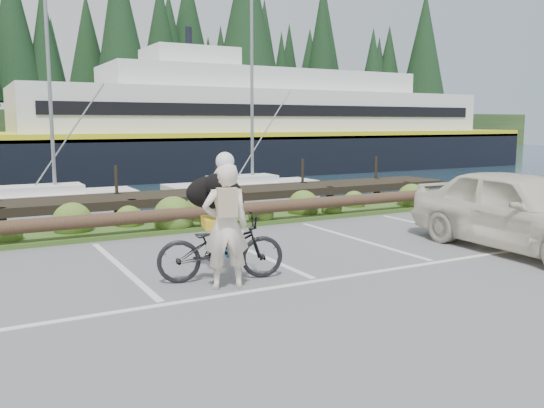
# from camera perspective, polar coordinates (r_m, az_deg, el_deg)

# --- Properties ---
(ground) EXTENTS (72.00, 72.00, 0.00)m
(ground) POSITION_cam_1_polar(r_m,az_deg,el_deg) (9.80, 3.32, -7.07)
(ground) COLOR #59595C
(harbor_backdrop) EXTENTS (170.00, 160.00, 30.00)m
(harbor_backdrop) POSITION_cam_1_polar(r_m,az_deg,el_deg) (86.70, -25.12, 5.62)
(harbor_backdrop) COLOR #162936
(harbor_backdrop) RESTS_ON ground
(vegetation_strip) EXTENTS (34.00, 1.60, 0.10)m
(vegetation_strip) POSITION_cam_1_polar(r_m,az_deg,el_deg) (14.45, -7.85, -1.99)
(vegetation_strip) COLOR #3D5B21
(vegetation_strip) RESTS_ON ground
(log_rail) EXTENTS (32.00, 0.30, 0.60)m
(log_rail) POSITION_cam_1_polar(r_m,az_deg,el_deg) (13.82, -6.81, -2.65)
(log_rail) COLOR #443021
(log_rail) RESTS_ON ground
(bicycle) EXTENTS (2.18, 1.20, 1.09)m
(bicycle) POSITION_cam_1_polar(r_m,az_deg,el_deg) (9.41, -5.09, -4.31)
(bicycle) COLOR black
(bicycle) RESTS_ON ground
(cyclist) EXTENTS (0.81, 0.63, 1.96)m
(cyclist) POSITION_cam_1_polar(r_m,az_deg,el_deg) (8.86, -4.61, -2.22)
(cyclist) COLOR #F0E1CB
(cyclist) RESTS_ON ground
(dog) EXTENTS (0.72, 1.09, 0.58)m
(dog) POSITION_cam_1_polar(r_m,az_deg,el_deg) (9.92, -5.78, 1.19)
(dog) COLOR black
(dog) RESTS_ON bicycle
(parked_car) EXTENTS (2.13, 4.91, 1.65)m
(parked_car) POSITION_cam_1_polar(r_m,az_deg,el_deg) (12.49, 23.49, -0.58)
(parked_car) COLOR beige
(parked_car) RESTS_ON ground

